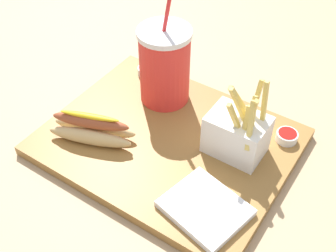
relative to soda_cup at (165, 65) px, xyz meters
name	(u,v)px	position (x,y,z in m)	size (l,w,h in m)	color
ground_plane	(168,149)	(0.07, -0.09, -0.11)	(2.40, 2.40, 0.02)	tan
food_tray	(168,142)	(0.07, -0.09, -0.09)	(0.43, 0.34, 0.02)	olive
soda_cup	(165,65)	(0.00, 0.00, 0.00)	(0.10, 0.10, 0.23)	red
fries_basket	(237,133)	(0.18, -0.05, -0.04)	(0.10, 0.08, 0.15)	white
hot_dog_1	(92,129)	(-0.04, -0.17, -0.05)	(0.16, 0.10, 0.06)	#DBB775
ketchup_cup_1	(147,70)	(-0.07, 0.04, -0.07)	(0.04, 0.04, 0.02)	white
ketchup_cup_2	(287,136)	(0.25, 0.02, -0.07)	(0.04, 0.04, 0.02)	white
napkin_stack	(205,208)	(0.20, -0.19, -0.07)	(0.12, 0.10, 0.01)	white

